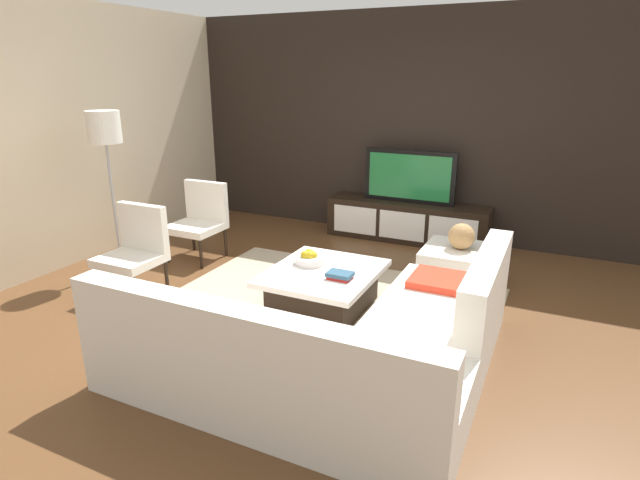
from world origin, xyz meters
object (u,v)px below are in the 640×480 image
object	(u,v)px
ottoman	(459,268)
book_stack	(340,275)
sectional_couch	(341,348)
accent_chair_near	(136,246)
television	(409,177)
decorative_ball	(462,236)
accent_chair_far	(200,216)
fruit_bowl	(310,258)
coffee_table	(323,289)
floor_lamp	(105,137)
media_console	(407,221)

from	to	relation	value
ottoman	book_stack	xyz separation A→B (m)	(-0.79, -1.18, 0.21)
sectional_couch	accent_chair_near	distance (m)	2.44
sectional_couch	ottoman	size ratio (longest dim) A/B	3.45
accent_chair_near	book_stack	distance (m)	2.00
television	sectional_couch	xyz separation A→B (m)	(0.51, -3.31, -0.55)
sectional_couch	decorative_ball	distance (m)	2.13
sectional_couch	accent_chair_far	bearing A→B (deg)	145.89
book_stack	fruit_bowl	bearing A→B (deg)	151.41
television	decorative_ball	bearing A→B (deg)	-53.98
coffee_table	television	bearing A→B (deg)	87.51
coffee_table	book_stack	size ratio (longest dim) A/B	4.90
floor_lamp	television	bearing A→B (deg)	43.22
fruit_bowl	media_console	bearing A→B (deg)	82.67
coffee_table	accent_chair_far	world-z (taller)	accent_chair_far
coffee_table	floor_lamp	distance (m)	2.71
book_stack	floor_lamp	bearing A→B (deg)	178.84
fruit_bowl	book_stack	xyz separation A→B (m)	(0.39, -0.21, -0.02)
coffee_table	decorative_ball	distance (m)	1.49
accent_chair_near	ottoman	size ratio (longest dim) A/B	1.24
decorative_ball	media_console	bearing A→B (deg)	126.03
sectional_couch	coffee_table	size ratio (longest dim) A/B	2.29
floor_lamp	book_stack	bearing A→B (deg)	-1.16
television	coffee_table	xyz separation A→B (m)	(-0.10, -2.30, -0.63)
sectional_couch	accent_chair_near	bearing A→B (deg)	166.55
fruit_bowl	accent_chair_far	size ratio (longest dim) A/B	0.32
ottoman	television	bearing A→B (deg)	126.02
television	coffee_table	world-z (taller)	television
accent_chair_near	fruit_bowl	xyz separation A→B (m)	(1.58, 0.55, -0.06)
coffee_table	fruit_bowl	size ratio (longest dim) A/B	3.78
media_console	accent_chair_far	size ratio (longest dim) A/B	2.34
coffee_table	floor_lamp	size ratio (longest dim) A/B	0.62
decorative_ball	ottoman	bearing A→B (deg)	0.00
accent_chair_near	book_stack	size ratio (longest dim) A/B	4.03
ottoman	book_stack	distance (m)	1.43
ottoman	decorative_ball	bearing A→B (deg)	0.00
media_console	television	world-z (taller)	television
coffee_table	decorative_ball	world-z (taller)	decorative_ball
coffee_table	decorative_ball	bearing A→B (deg)	46.84
book_stack	decorative_ball	bearing A→B (deg)	56.31
television	coffee_table	distance (m)	2.38
media_console	book_stack	xyz separation A→B (m)	(0.11, -2.41, 0.16)
ottoman	sectional_couch	bearing A→B (deg)	-100.66
floor_lamp	fruit_bowl	size ratio (longest dim) A/B	6.06
accent_chair_far	decorative_ball	distance (m)	2.90
ottoman	fruit_bowl	xyz separation A→B (m)	(-1.18, -0.96, 0.23)
decorative_ball	book_stack	bearing A→B (deg)	-123.69
sectional_couch	coffee_table	xyz separation A→B (m)	(-0.61, 1.01, -0.08)
ottoman	accent_chair_far	size ratio (longest dim) A/B	0.80
floor_lamp	accent_chair_near	bearing A→B (deg)	-30.51
accent_chair_near	book_stack	bearing A→B (deg)	18.07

